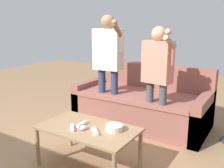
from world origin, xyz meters
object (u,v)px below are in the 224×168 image
object	(u,v)px
game_remote_nunchuk	(83,128)
player_right	(157,70)
game_remote_wand_near	(82,124)
game_remote_wand_far	(95,131)
snack_bowl	(114,128)
couch	(142,104)
player_left	(108,58)
coffee_table	(88,132)
game_remote_wand_spare	(72,128)

from	to	relation	value
game_remote_nunchuk	player_right	bearing A→B (deg)	72.63
game_remote_wand_near	game_remote_wand_far	bearing A→B (deg)	-19.52
snack_bowl	game_remote_nunchuk	world-z (taller)	snack_bowl
player_right	game_remote_wand_near	size ratio (longest dim) A/B	9.03
snack_bowl	game_remote_wand_near	distance (m)	0.37
couch	game_remote_wand_far	distance (m)	1.56
game_remote_wand_near	game_remote_nunchuk	bearing A→B (deg)	-46.38
snack_bowl	player_left	size ratio (longest dim) A/B	0.11
coffee_table	player_left	size ratio (longest dim) A/B	0.63
couch	game_remote_wand_far	size ratio (longest dim) A/B	13.50
player_left	game_remote_wand_spare	size ratio (longest dim) A/B	11.71
game_remote_nunchuk	player_right	size ratio (longest dim) A/B	0.06
player_left	game_remote_wand_near	distance (m)	1.30
coffee_table	game_remote_nunchuk	size ratio (longest dim) A/B	11.85
game_remote_wand_far	player_left	bearing A→B (deg)	117.14
player_right	player_left	bearing A→B (deg)	173.79
couch	coffee_table	xyz separation A→B (m)	(0.06, -1.46, 0.10)
player_left	couch	bearing A→B (deg)	41.00
game_remote_wand_spare	game_remote_wand_near	bearing A→B (deg)	79.30
couch	game_remote_nunchuk	distance (m)	1.55
snack_bowl	player_left	xyz separation A→B (m)	(-0.74, 1.03, 0.55)
game_remote_nunchuk	game_remote_wand_spare	xyz separation A→B (m)	(-0.11, -0.05, -0.01)
game_remote_nunchuk	player_left	bearing A→B (deg)	111.18
player_left	game_remote_wand_spare	world-z (taller)	player_left
game_remote_nunchuk	game_remote_wand_near	world-z (taller)	game_remote_nunchuk
couch	snack_bowl	size ratio (longest dim) A/B	10.84
game_remote_nunchuk	snack_bowl	bearing A→B (deg)	29.06
game_remote_nunchuk	player_left	distance (m)	1.39
game_remote_wand_near	couch	bearing A→B (deg)	89.03
snack_bowl	player_right	world-z (taller)	player_right
couch	game_remote_wand_far	xyz separation A→B (m)	(0.20, -1.53, 0.17)
game_remote_nunchuk	game_remote_wand_near	bearing A→B (deg)	133.62
player_right	game_remote_wand_far	size ratio (longest dim) A/B	10.04
game_remote_nunchuk	coffee_table	bearing A→B (deg)	88.01
coffee_table	game_remote_wand_spare	distance (m)	0.18
couch	player_right	bearing A→B (deg)	-47.57
couch	game_remote_wand_spare	xyz separation A→B (m)	(-0.05, -1.59, 0.17)
coffee_table	game_remote_wand_spare	xyz separation A→B (m)	(-0.11, -0.12, 0.07)
player_left	game_remote_wand_spare	distance (m)	1.41
couch	coffee_table	distance (m)	1.47
game_remote_wand_far	snack_bowl	bearing A→B (deg)	48.59
snack_bowl	game_remote_wand_spare	world-z (taller)	snack_bowl
coffee_table	game_remote_wand_far	size ratio (longest dim) A/B	7.04
game_remote_wand_spare	game_remote_wand_far	bearing A→B (deg)	12.06
snack_bowl	game_remote_nunchuk	xyz separation A→B (m)	(-0.28, -0.15, -0.01)
snack_bowl	game_remote_nunchuk	distance (m)	0.32
game_remote_wand_far	game_remote_wand_spare	size ratio (longest dim) A/B	1.05
coffee_table	game_remote_wand_near	bearing A→B (deg)	173.32
player_left	player_right	world-z (taller)	player_left
snack_bowl	game_remote_wand_near	bearing A→B (deg)	-169.10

